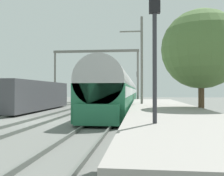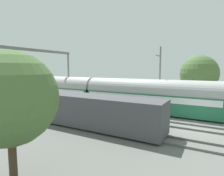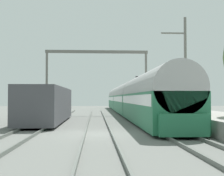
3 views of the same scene
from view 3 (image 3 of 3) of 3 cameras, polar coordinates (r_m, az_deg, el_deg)
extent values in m
plane|color=slate|center=(17.17, -2.59, -8.60)|extent=(120.00, 120.00, 0.00)
cube|color=#5A5F59|center=(17.77, -18.36, -8.02)|extent=(0.08, 60.00, 0.16)
cube|color=#5A5F59|center=(17.46, -13.76, -8.18)|extent=(0.08, 60.00, 0.16)
cube|color=#5A5F59|center=(17.17, -5.01, -8.33)|extent=(0.08, 60.00, 0.16)
cube|color=#5A5F59|center=(17.19, -0.17, -8.33)|extent=(0.08, 60.00, 0.16)
cube|color=#5A5F59|center=(17.52, 8.55, -8.19)|extent=(0.08, 60.00, 0.16)
cube|color=#5A5F59|center=(17.86, 13.11, -8.04)|extent=(0.08, 60.00, 0.16)
cube|color=gray|center=(20.74, 19.83, -6.09)|extent=(4.40, 28.00, 0.90)
cube|color=#236B47|center=(23.06, 7.46, -3.73)|extent=(2.90, 16.00, 2.20)
cube|color=white|center=(23.05, 7.46, -2.17)|extent=(2.93, 15.36, 0.64)
cylinder|color=#AAAAAA|center=(23.06, 7.45, -0.50)|extent=(2.84, 16.00, 2.84)
cube|color=#236B47|center=(39.25, 3.07, -2.98)|extent=(2.90, 16.00, 2.20)
cube|color=white|center=(39.24, 3.07, -2.06)|extent=(2.93, 15.36, 0.64)
cylinder|color=#AAAAAA|center=(39.24, 3.07, -1.09)|extent=(2.84, 16.00, 2.84)
cube|color=#236B47|center=(55.53, 1.25, -2.67)|extent=(2.90, 16.00, 2.20)
cube|color=white|center=(55.52, 1.25, -2.02)|extent=(2.93, 15.36, 0.64)
cylinder|color=#AAAAAA|center=(55.52, 1.25, -1.33)|extent=(2.84, 16.00, 2.84)
cube|color=#236B47|center=(15.07, 13.28, -6.78)|extent=(2.40, 0.50, 1.10)
cube|color=#47474C|center=(25.53, -11.94, -2.97)|extent=(2.80, 13.00, 2.70)
cube|color=black|center=(25.59, -11.96, -5.88)|extent=(2.52, 11.96, 0.10)
cylinder|color=#323232|center=(35.95, 5.67, -4.41)|extent=(0.25, 0.25, 0.85)
cube|color=maroon|center=(35.92, 5.67, -3.22)|extent=(0.47, 0.41, 0.64)
sphere|color=tan|center=(35.92, 5.66, -2.52)|extent=(0.24, 0.24, 0.24)
cylinder|color=#2D2D33|center=(45.23, 4.69, -1.67)|extent=(0.14, 0.14, 4.36)
cube|color=black|center=(45.32, 4.68, 1.66)|extent=(0.36, 0.20, 0.90)
sphere|color=yellow|center=(45.19, 4.70, 1.55)|extent=(0.16, 0.16, 0.16)
cylinder|color=slate|center=(37.60, -12.15, 0.80)|extent=(0.28, 0.28, 7.50)
cylinder|color=slate|center=(37.65, 6.40, 0.77)|extent=(0.28, 0.28, 7.50)
cube|color=slate|center=(37.53, -2.86, 6.80)|extent=(12.53, 0.24, 0.36)
cylinder|color=slate|center=(23.08, 13.61, 3.11)|extent=(0.20, 0.20, 8.00)
cube|color=slate|center=(23.25, 11.39, 10.04)|extent=(1.80, 0.10, 0.10)
camera|label=1|loc=(6.64, 72.03, -1.03)|focal=39.88mm
camera|label=2|loc=(23.68, -50.91, 6.83)|focal=30.05mm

